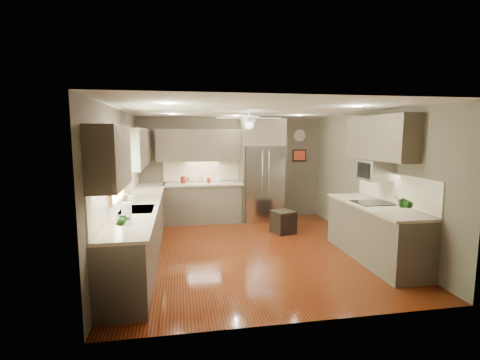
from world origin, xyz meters
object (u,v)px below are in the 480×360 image
object	(u,v)px
canister_a	(183,180)
potted_plant_left	(123,220)
soap_bottle	(132,198)
paper_towel	(127,214)
canister_d	(208,180)
bowl	(219,182)
canister_b	(188,180)
microwave	(375,170)
canister_c	(201,179)
refrigerator	(262,172)
potted_plant_right	(402,203)
stool	(283,222)

from	to	relation	value
canister_a	potted_plant_left	distance (m)	4.15
canister_a	soap_bottle	world-z (taller)	soap_bottle
potted_plant_left	paper_towel	xyz separation A→B (m)	(-0.01, 0.39, -0.01)
canister_d	paper_towel	bearing A→B (deg)	-110.43
potted_plant_left	bowl	bearing A→B (deg)	68.34
canister_a	potted_plant_left	bearing A→B (deg)	-100.33
canister_b	microwave	world-z (taller)	microwave
bowl	microwave	world-z (taller)	microwave
canister_c	canister_d	distance (m)	0.19
canister_a	microwave	bearing A→B (deg)	-40.94
refrigerator	paper_towel	xyz separation A→B (m)	(-2.65, -3.60, -0.11)
canister_a	potted_plant_right	size ratio (longest dim) A/B	0.52
canister_b	canister_c	world-z (taller)	canister_c
bowl	microwave	bearing A→B (deg)	-49.29
potted_plant_right	stool	size ratio (longest dim) A/B	0.63
canister_a	stool	size ratio (longest dim) A/B	0.32
canister_d	potted_plant_right	xyz separation A→B (m)	(2.49, -3.69, 0.11)
canister_a	refrigerator	xyz separation A→B (m)	(1.89, -0.08, 0.17)
canister_a	potted_plant_right	distance (m)	4.86
potted_plant_left	potted_plant_right	xyz separation A→B (m)	(3.83, 0.32, 0.02)
canister_a	paper_towel	size ratio (longest dim) A/B	0.55
stool	potted_plant_left	bearing A→B (deg)	-135.20
canister_c	soap_bottle	size ratio (longest dim) A/B	1.00
soap_bottle	stool	world-z (taller)	soap_bottle
potted_plant_left	canister_a	bearing A→B (deg)	79.67
microwave	stool	distance (m)	2.27
soap_bottle	stool	distance (m)	3.21
refrigerator	paper_towel	world-z (taller)	refrigerator
potted_plant_right	canister_d	bearing A→B (deg)	123.99
soap_bottle	stool	bearing A→B (deg)	18.88
canister_a	paper_towel	world-z (taller)	paper_towel
canister_c	potted_plant_right	size ratio (longest dim) A/B	0.54
canister_d	microwave	bearing A→B (deg)	-46.16
bowl	potted_plant_left	bearing A→B (deg)	-111.66
bowl	refrigerator	distance (m)	1.06
potted_plant_right	stool	world-z (taller)	potted_plant_right
potted_plant_left	potted_plant_right	bearing A→B (deg)	4.81
canister_c	refrigerator	xyz separation A→B (m)	(1.48, -0.04, 0.16)
refrigerator	canister_b	bearing A→B (deg)	178.72
canister_b	canister_c	size ratio (longest dim) A/B	0.80
canister_d	potted_plant_left	distance (m)	4.23
canister_d	bowl	xyz separation A→B (m)	(0.26, 0.02, -0.03)
canister_d	potted_plant_right	size ratio (longest dim) A/B	0.39
soap_bottle	canister_b	bearing A→B (deg)	66.33
refrigerator	bowl	bearing A→B (deg)	177.92
potted_plant_right	refrigerator	world-z (taller)	refrigerator
stool	canister_d	bearing A→B (deg)	140.64
soap_bottle	paper_towel	distance (m)	1.41
potted_plant_left	refrigerator	xyz separation A→B (m)	(2.64, 3.99, 0.10)
canister_c	stool	distance (m)	2.22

